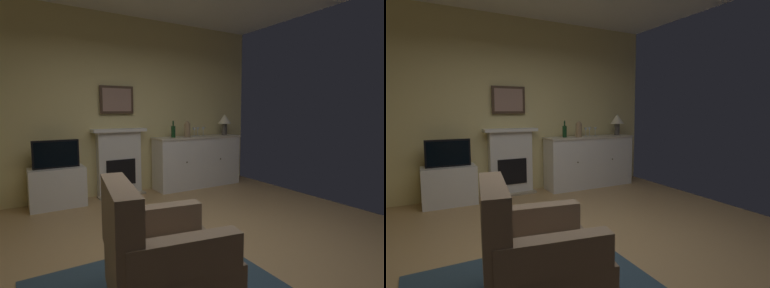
# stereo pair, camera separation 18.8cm
# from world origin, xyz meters

# --- Properties ---
(ground_plane) EXTENTS (5.28, 5.27, 0.10)m
(ground_plane) POSITION_xyz_m (0.00, 0.00, -0.05)
(ground_plane) COLOR tan
(ground_plane) RESTS_ON ground
(wall_rear) EXTENTS (5.28, 0.06, 2.94)m
(wall_rear) POSITION_xyz_m (0.00, 2.61, 1.47)
(wall_rear) COLOR #EAD68C
(wall_rear) RESTS_ON ground_plane
(fireplace_unit) EXTENTS (0.87, 0.30, 1.10)m
(fireplace_unit) POSITION_xyz_m (-0.03, 2.48, 0.55)
(fireplace_unit) COLOR white
(fireplace_unit) RESTS_ON ground_plane
(framed_picture) EXTENTS (0.55, 0.04, 0.45)m
(framed_picture) POSITION_xyz_m (-0.03, 2.52, 1.57)
(framed_picture) COLOR #473323
(sideboard_cabinet) EXTENTS (1.66, 0.49, 0.93)m
(sideboard_cabinet) POSITION_xyz_m (1.38, 2.30, 0.46)
(sideboard_cabinet) COLOR white
(sideboard_cabinet) RESTS_ON ground_plane
(table_lamp) EXTENTS (0.26, 0.26, 0.40)m
(table_lamp) POSITION_xyz_m (2.00, 2.30, 1.21)
(table_lamp) COLOR #4C4742
(table_lamp) RESTS_ON sideboard_cabinet
(wine_bottle) EXTENTS (0.08, 0.08, 0.29)m
(wine_bottle) POSITION_xyz_m (0.89, 2.32, 1.03)
(wine_bottle) COLOR #193F1E
(wine_bottle) RESTS_ON sideboard_cabinet
(wine_glass_left) EXTENTS (0.07, 0.07, 0.16)m
(wine_glass_left) POSITION_xyz_m (1.30, 2.28, 1.05)
(wine_glass_left) COLOR silver
(wine_glass_left) RESTS_ON sideboard_cabinet
(wine_glass_center) EXTENTS (0.07, 0.07, 0.16)m
(wine_glass_center) POSITION_xyz_m (1.41, 2.34, 1.05)
(wine_glass_center) COLOR silver
(wine_glass_center) RESTS_ON sideboard_cabinet
(wine_glass_right) EXTENTS (0.07, 0.07, 0.16)m
(wine_glass_right) POSITION_xyz_m (1.52, 2.32, 1.05)
(wine_glass_right) COLOR silver
(wine_glass_right) RESTS_ON sideboard_cabinet
(vase_decorative) EXTENTS (0.11, 0.11, 0.28)m
(vase_decorative) POSITION_xyz_m (1.14, 2.25, 1.07)
(vase_decorative) COLOR #9E7F5B
(vase_decorative) RESTS_ON sideboard_cabinet
(tv_cabinet) EXTENTS (0.75, 0.42, 0.58)m
(tv_cabinet) POSITION_xyz_m (-1.01, 2.32, 0.29)
(tv_cabinet) COLOR white
(tv_cabinet) RESTS_ON ground_plane
(tv_set) EXTENTS (0.62, 0.07, 0.40)m
(tv_set) POSITION_xyz_m (-1.01, 2.29, 0.78)
(tv_set) COLOR black
(tv_set) RESTS_ON tv_cabinet
(armchair) EXTENTS (0.92, 0.89, 0.92)m
(armchair) POSITION_xyz_m (-0.72, -0.53, 0.38)
(armchair) COLOR #8C7259
(armchair) RESTS_ON ground_plane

